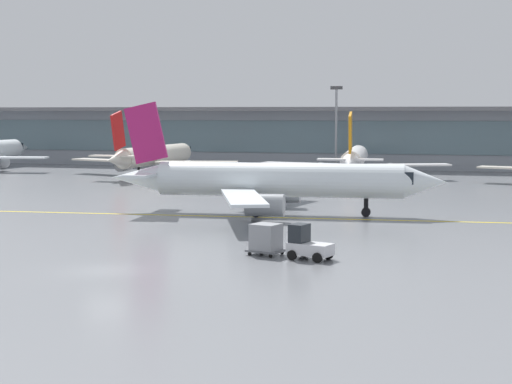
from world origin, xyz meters
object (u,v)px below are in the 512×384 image
Objects in this scene: gate_airplane_1 at (154,156)px; gate_airplane_2 at (355,159)px; taxiing_regional_jet at (276,181)px; cargo_dolly_lead at (266,238)px; apron_light_mast_1 at (336,124)px; baggage_tug at (307,245)px.

gate_airplane_1 is 1.01× the size of gate_airplane_2.
taxiing_regional_jet is at bearing -142.34° from gate_airplane_1.
gate_airplane_1 is 66.99m from cargo_dolly_lead.
gate_airplane_1 is 28.07m from apron_light_mast_1.
baggage_tug reaches higher than cargo_dolly_lead.
gate_airplane_1 is at bearing 136.39° from baggage_tug.
gate_airplane_1 reaches higher than gate_airplane_2.
cargo_dolly_lead is 75.32m from apron_light_mast_1.
taxiing_regional_jet is at bearing 173.32° from gate_airplane_2.
baggage_tug is 2.88m from cargo_dolly_lead.
cargo_dolly_lead is at bearing -149.00° from gate_airplane_1.
gate_airplane_2 is 0.91× the size of taxiing_regional_jet.
cargo_dolly_lead is (-2.75, 0.84, 0.16)m from baggage_tug.
gate_airplane_1 is 9.36× the size of baggage_tug.
gate_airplane_2 is 59.95m from cargo_dolly_lead.
baggage_tug is 1.17× the size of cargo_dolly_lead.
gate_airplane_1 reaches higher than cargo_dolly_lead.
gate_airplane_2 is 16.21m from apron_light_mast_1.
baggage_tug is at bearing -75.99° from taxiing_regional_jet.
baggage_tug is (6.92, -20.74, -2.02)m from taxiing_regional_jet.
baggage_tug is 76.51m from apron_light_mast_1.
apron_light_mast_1 is (-4.95, 14.82, 4.35)m from gate_airplane_2.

